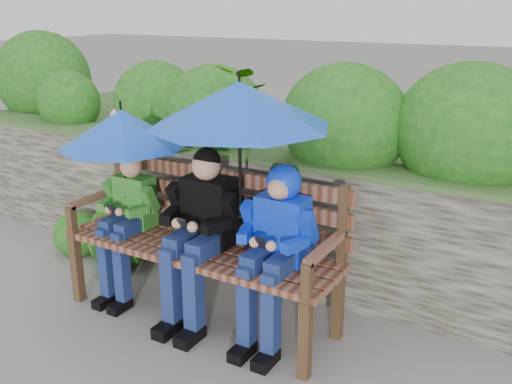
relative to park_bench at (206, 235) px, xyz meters
The scene contains 8 objects.
ground 0.70m from the park_bench, ahead, with size 60.00×60.00×0.00m, color slate.
garden_backdrop 1.58m from the park_bench, 78.62° to the left, with size 8.00×2.88×1.90m.
park_bench is the anchor object (origin of this frame).
boy_left 0.64m from the park_bench, behind, with size 0.43×0.49×1.10m.
boy_middle 0.14m from the park_bench, 74.53° to the right, with size 0.52×0.60×1.22m.
boy_right 0.61m from the park_bench, ahead, with size 0.48×0.58×1.18m.
umbrella_left 0.95m from the park_bench, behind, with size 0.91×0.91×0.72m.
umbrella_right 0.98m from the park_bench, ahead, with size 1.17×1.17×0.95m.
Camera 1 is at (1.77, -2.94, 2.11)m, focal length 40.00 mm.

